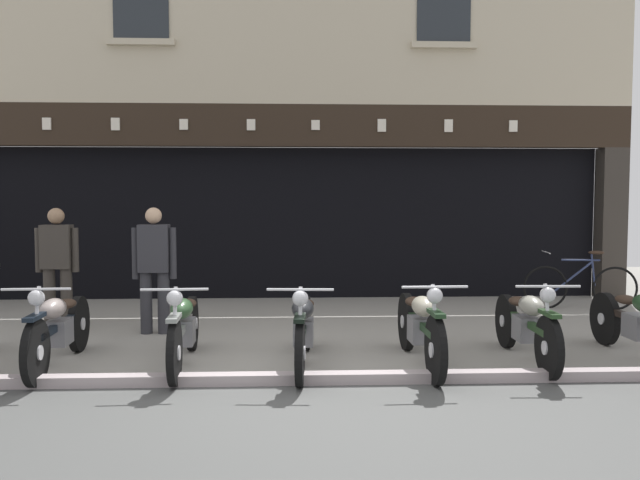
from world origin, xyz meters
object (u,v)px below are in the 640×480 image
(advert_board_near, at_px, (376,209))
(motorcycle_left, at_px, (58,327))
(shopkeeper_center, at_px, (154,264))
(motorcycle_center_left, at_px, (184,327))
(leaning_bicycle, at_px, (581,285))
(motorcycle_right, at_px, (526,323))
(salesman_left, at_px, (57,262))
(motorcycle_far_right, at_px, (639,322))
(motorcycle_center, at_px, (303,327))
(motorcycle_center_right, at_px, (420,325))

(advert_board_near, bearing_deg, motorcycle_left, -129.68)
(motorcycle_left, relative_size, shopkeeper_center, 1.24)
(motorcycle_center_left, height_order, leaning_bicycle, leaning_bicycle)
(motorcycle_right, relative_size, shopkeeper_center, 1.22)
(salesman_left, bearing_deg, motorcycle_far_right, 163.46)
(motorcycle_center, distance_m, leaning_bicycle, 5.51)
(motorcycle_left, height_order, advert_board_near, advert_board_near)
(motorcycle_far_right, height_order, advert_board_near, advert_board_near)
(motorcycle_center_left, xyz_separation_m, advert_board_near, (2.58, 4.65, 1.13))
(motorcycle_right, distance_m, leaning_bicycle, 3.85)
(motorcycle_center_left, height_order, motorcycle_center, motorcycle_center)
(motorcycle_center_left, bearing_deg, motorcycle_center, 175.25)
(motorcycle_center_left, relative_size, advert_board_near, 1.83)
(motorcycle_center, distance_m, motorcycle_far_right, 3.58)
(shopkeeper_center, bearing_deg, salesman_left, -14.10)
(motorcycle_center_left, bearing_deg, motorcycle_center_right, 175.86)
(motorcycle_center, relative_size, salesman_left, 1.27)
(motorcycle_center_right, relative_size, salesman_left, 1.28)
(salesman_left, relative_size, advert_board_near, 1.44)
(motorcycle_center, xyz_separation_m, shopkeeper_center, (-1.87, 1.72, 0.47))
(leaning_bicycle, bearing_deg, shopkeeper_center, 112.92)
(motorcycle_far_right, bearing_deg, motorcycle_center_left, 0.47)
(leaning_bicycle, bearing_deg, motorcycle_left, 123.89)
(motorcycle_center, bearing_deg, motorcycle_right, -174.79)
(shopkeeper_center, xyz_separation_m, leaning_bicycle, (6.28, 1.59, -0.52))
(motorcycle_right, xyz_separation_m, shopkeeper_center, (-4.21, 1.66, 0.47))
(motorcycle_center, distance_m, motorcycle_center_right, 1.20)
(motorcycle_right, distance_m, shopkeeper_center, 4.55)
(motorcycle_left, xyz_separation_m, salesman_left, (-0.71, 1.98, 0.47))
(motorcycle_left, bearing_deg, motorcycle_right, 177.59)
(motorcycle_center_left, relative_size, salesman_left, 1.27)
(salesman_left, bearing_deg, advert_board_near, -150.26)
(motorcycle_left, height_order, shopkeeper_center, shopkeeper_center)
(motorcycle_center_right, bearing_deg, shopkeeper_center, -30.63)
(shopkeeper_center, xyz_separation_m, advert_board_near, (3.23, 2.99, 0.65))
(motorcycle_center_right, distance_m, advert_board_near, 4.86)
(motorcycle_center, relative_size, motorcycle_center_right, 1.00)
(leaning_bicycle, bearing_deg, motorcycle_center, 135.61)
(motorcycle_center, height_order, shopkeeper_center, shopkeeper_center)
(motorcycle_left, height_order, salesman_left, salesman_left)
(motorcycle_left, height_order, motorcycle_far_right, motorcycle_left)
(motorcycle_center_left, distance_m, motorcycle_far_right, 4.80)
(salesman_left, xyz_separation_m, leaning_bicycle, (7.61, 1.27, -0.52))
(motorcycle_left, bearing_deg, motorcycle_center, 176.14)
(motorcycle_left, bearing_deg, motorcycle_far_right, 177.96)
(motorcycle_left, distance_m, advert_board_near, 6.14)
(motorcycle_far_right, xyz_separation_m, leaning_bicycle, (0.83, 3.21, -0.05))
(motorcycle_center_left, height_order, shopkeeper_center, shopkeeper_center)
(motorcycle_center, bearing_deg, motorcycle_far_right, -174.71)
(motorcycle_far_right, bearing_deg, advert_board_near, -64.35)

